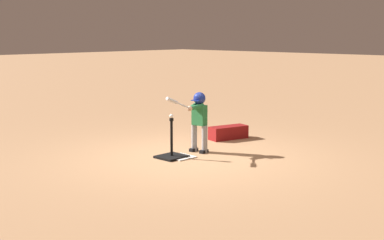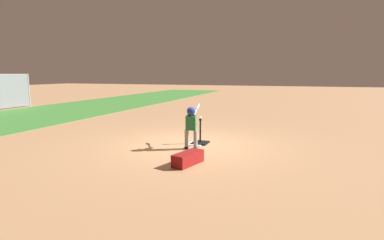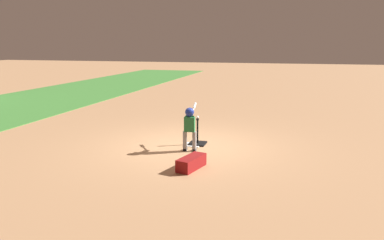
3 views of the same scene
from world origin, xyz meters
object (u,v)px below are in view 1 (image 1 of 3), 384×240
at_px(batter_child, 198,114).
at_px(equipment_bag, 228,133).
at_px(batting_tee, 172,153).
at_px(baseball, 171,116).

distance_m(batter_child, equipment_bag, 1.57).
xyz_separation_m(batting_tee, equipment_bag, (-2.06, -0.38, 0.06)).
xyz_separation_m(batter_child, equipment_bag, (-1.39, -0.42, -0.59)).
height_order(batter_child, baseball, batter_child).
distance_m(batting_tee, equipment_bag, 2.09).
xyz_separation_m(batting_tee, baseball, (0.00, -0.00, 0.68)).
relative_size(batter_child, baseball, 15.53).
relative_size(batter_child, equipment_bag, 1.37).
height_order(batting_tee, batter_child, batter_child).
distance_m(batter_child, baseball, 0.67).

